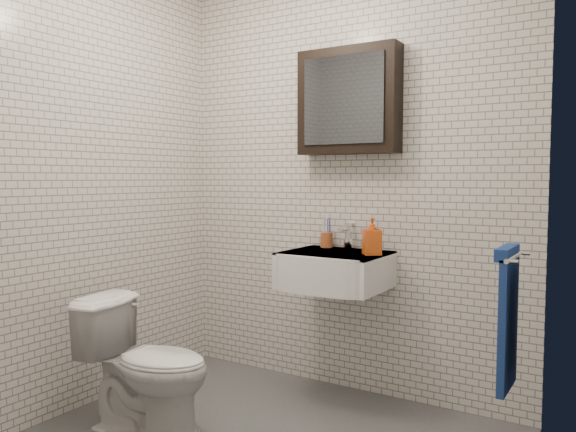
{
  "coord_description": "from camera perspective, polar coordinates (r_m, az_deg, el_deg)",
  "views": [
    {
      "loc": [
        1.47,
        -2.0,
        1.26
      ],
      "look_at": [
        -0.06,
        0.45,
        1.07
      ],
      "focal_mm": 35.0,
      "sensor_mm": 36.0,
      "label": 1
    }
  ],
  "objects": [
    {
      "name": "faucet",
      "position": [
        3.27,
        6.09,
        -2.19
      ],
      "size": [
        0.06,
        0.2,
        0.15
      ],
      "color": "silver",
      "rests_on": "washbasin"
    },
    {
      "name": "room_shell",
      "position": [
        2.49,
        -4.37,
        8.57
      ],
      "size": [
        2.22,
        2.02,
        2.51
      ],
      "color": "silver",
      "rests_on": "ground"
    },
    {
      "name": "towel_rail",
      "position": [
        2.45,
        21.46,
        -9.09
      ],
      "size": [
        0.09,
        0.3,
        0.58
      ],
      "color": "silver",
      "rests_on": "room_shell"
    },
    {
      "name": "toothbrush_cup",
      "position": [
        3.35,
        3.94,
        -2.35
      ],
      "size": [
        0.08,
        0.08,
        0.2
      ],
      "rotation": [
        0.0,
        0.0,
        0.13
      ],
      "color": "#A05128",
      "rests_on": "washbasin"
    },
    {
      "name": "soap_bottle",
      "position": [
        3.05,
        8.53,
        -2.04
      ],
      "size": [
        0.13,
        0.13,
        0.2
      ],
      "primitive_type": "imported",
      "rotation": [
        0.0,
        0.0,
        0.64
      ],
      "color": "orange",
      "rests_on": "washbasin"
    },
    {
      "name": "mirror_cabinet",
      "position": [
        3.28,
        6.17,
        11.52
      ],
      "size": [
        0.6,
        0.15,
        0.6
      ],
      "color": "black",
      "rests_on": "room_shell"
    },
    {
      "name": "washbasin",
      "position": [
        3.12,
        4.49,
        -5.47
      ],
      "size": [
        0.55,
        0.5,
        0.2
      ],
      "color": "white",
      "rests_on": "room_shell"
    },
    {
      "name": "toilet",
      "position": [
        2.97,
        -14.1,
        -14.47
      ],
      "size": [
        0.71,
        0.48,
        0.67
      ],
      "primitive_type": "imported",
      "rotation": [
        0.0,
        0.0,
        1.75
      ],
      "color": "white",
      "rests_on": "ground"
    }
  ]
}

